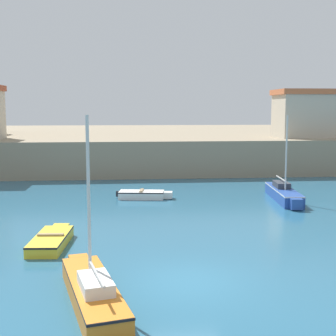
{
  "coord_description": "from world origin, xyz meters",
  "views": [
    {
      "loc": [
        -2.01,
        -14.99,
        5.76
      ],
      "look_at": [
        0.73,
        14.71,
        2.0
      ],
      "focal_mm": 50.0,
      "sensor_mm": 36.0,
      "label": 1
    }
  ],
  "objects": [
    {
      "name": "dinghy_white_2",
      "position": [
        -0.87,
        14.89,
        0.27
      ],
      "size": [
        3.69,
        1.67,
        0.57
      ],
      "color": "white",
      "rests_on": "ground"
    },
    {
      "name": "dinghy_yellow_1",
      "position": [
        -5.17,
        4.72,
        0.25
      ],
      "size": [
        1.56,
        4.14,
        0.54
      ],
      "color": "yellow",
      "rests_on": "ground"
    },
    {
      "name": "harbor_shed_near_wharf",
      "position": [
        16.0,
        27.86,
        5.38
      ],
      "size": [
        7.81,
        4.24,
        4.48
      ],
      "color": "#BCB29E",
      "rests_on": "quay_seawall"
    },
    {
      "name": "sailboat_blue_3",
      "position": [
        8.02,
        13.51,
        0.46
      ],
      "size": [
        1.73,
        6.22,
        5.39
      ],
      "color": "#284C9E",
      "rests_on": "ground"
    },
    {
      "name": "quay_seawall",
      "position": [
        0.0,
        43.27,
        1.56
      ],
      "size": [
        120.0,
        40.0,
        3.11
      ],
      "primitive_type": "cube",
      "color": "gray",
      "rests_on": "ground"
    },
    {
      "name": "sailboat_orange_4",
      "position": [
        -3.03,
        -1.5,
        0.42
      ],
      "size": [
        2.42,
        5.85,
        5.6
      ],
      "color": "orange",
      "rests_on": "ground"
    },
    {
      "name": "ground_plane",
      "position": [
        0.0,
        0.0,
        0.0
      ],
      "size": [
        200.0,
        200.0,
        0.0
      ],
      "primitive_type": "plane",
      "color": "#28607F"
    }
  ]
}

